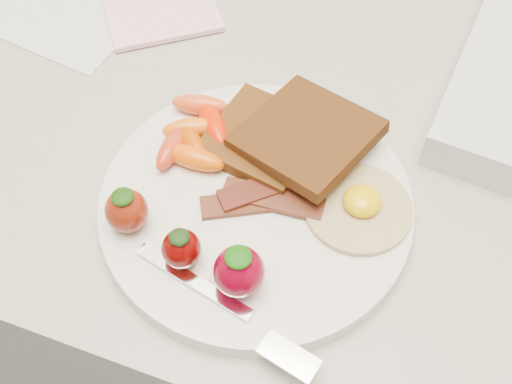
% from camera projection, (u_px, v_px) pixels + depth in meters
% --- Properties ---
extents(counter, '(2.00, 0.60, 0.90)m').
position_uv_depth(counter, '(281.00, 297.00, 1.01)').
color(counter, gray).
rests_on(counter, ground).
extents(plate, '(0.27, 0.27, 0.02)m').
position_uv_depth(plate, '(256.00, 204.00, 0.56)').
color(plate, white).
rests_on(plate, counter).
extents(toast_lower, '(0.11, 0.11, 0.01)m').
position_uv_depth(toast_lower, '(263.00, 138.00, 0.58)').
color(toast_lower, '#412204').
rests_on(toast_lower, plate).
extents(toast_upper, '(0.13, 0.13, 0.02)m').
position_uv_depth(toast_upper, '(307.00, 135.00, 0.56)').
color(toast_upper, '#35210A').
rests_on(toast_upper, toast_lower).
extents(fried_egg, '(0.11, 0.11, 0.02)m').
position_uv_depth(fried_egg, '(359.00, 206.00, 0.54)').
color(fried_egg, '#C7B692').
rests_on(fried_egg, plate).
extents(bacon_strips, '(0.10, 0.09, 0.01)m').
position_uv_depth(bacon_strips, '(264.00, 196.00, 0.55)').
color(bacon_strips, black).
rests_on(bacon_strips, plate).
extents(baby_carrots, '(0.08, 0.10, 0.02)m').
position_uv_depth(baby_carrots, '(194.00, 134.00, 0.58)').
color(baby_carrots, orange).
rests_on(baby_carrots, plate).
extents(strawberries, '(0.14, 0.06, 0.05)m').
position_uv_depth(strawberries, '(188.00, 246.00, 0.50)').
color(strawberries, maroon).
rests_on(strawberries, plate).
extents(fork, '(0.17, 0.07, 0.00)m').
position_uv_depth(fork, '(235.00, 314.00, 0.49)').
color(fork, white).
rests_on(fork, plate).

